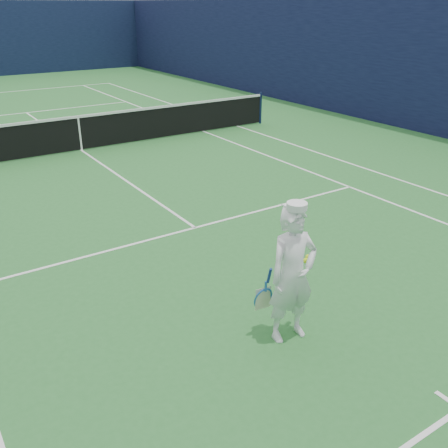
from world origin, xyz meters
name	(u,v)px	position (x,y,z in m)	size (l,w,h in m)	color
ground	(82,151)	(0.00, 0.00, 0.00)	(80.00, 80.00, 0.00)	#296C2D
court_markings	(82,151)	(0.00, 0.00, 0.00)	(11.03, 23.83, 0.01)	white
windscreen_fence	(73,79)	(0.00, 0.00, 2.00)	(20.12, 36.12, 4.00)	#0E1635
tennis_net	(80,132)	(0.00, 0.00, 0.55)	(12.88, 0.09, 1.07)	#141E4C
tennis_player	(292,275)	(-0.68, -9.92, 0.89)	(0.76, 0.54, 1.82)	white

